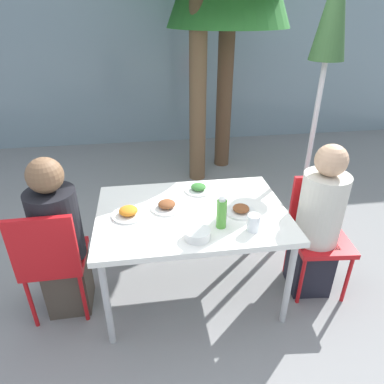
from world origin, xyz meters
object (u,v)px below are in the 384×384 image
object	(u,v)px
chair_right	(319,226)
person_right	(317,226)
salad_bowl	(197,234)
drinking_cup	(254,223)
closed_umbrella	(329,38)
chair_left	(51,256)
bottle	(222,213)
person_left	(60,242)

from	to	relation	value
chair_right	person_right	xyz separation A→B (m)	(-0.06, -0.07, 0.05)
salad_bowl	drinking_cup	bearing A→B (deg)	5.05
person_right	closed_umbrella	distance (m)	1.43
person_right	closed_umbrella	xyz separation A→B (m)	(0.26, 0.78, 1.17)
chair_left	bottle	size ratio (longest dim) A/B	4.18
person_left	closed_umbrella	bearing A→B (deg)	17.95
chair_left	person_left	distance (m)	0.11
chair_left	salad_bowl	size ratio (longest dim) A/B	5.44
chair_left	chair_right	size ratio (longest dim) A/B	1.00
person_left	closed_umbrella	world-z (taller)	closed_umbrella
bottle	salad_bowl	xyz separation A→B (m)	(-0.17, -0.10, -0.07)
person_left	closed_umbrella	size ratio (longest dim) A/B	0.50
closed_umbrella	person_right	bearing A→B (deg)	-108.52
chair_left	drinking_cup	distance (m)	1.33
chair_right	bottle	xyz separation A→B (m)	(-0.80, -0.20, 0.31)
closed_umbrella	drinking_cup	size ratio (longest dim) A/B	21.60
person_left	closed_umbrella	xyz separation A→B (m)	(2.06, 0.70, 1.18)
chair_right	person_right	bearing A→B (deg)	58.00
drinking_cup	person_right	bearing A→B (deg)	18.79
chair_right	closed_umbrella	size ratio (longest dim) A/B	0.37
drinking_cup	salad_bowl	world-z (taller)	drinking_cup
chair_left	drinking_cup	world-z (taller)	chair_left
chair_right	person_right	world-z (taller)	person_right
closed_umbrella	bottle	world-z (taller)	closed_umbrella
person_right	person_left	bearing A→B (deg)	3.25
person_right	closed_umbrella	world-z (taller)	closed_umbrella
drinking_cup	chair_right	bearing A→B (deg)	23.28
chair_right	salad_bowl	distance (m)	1.04
person_left	chair_right	world-z (taller)	person_left
bottle	drinking_cup	world-z (taller)	bottle
chair_left	salad_bowl	xyz separation A→B (m)	(0.94, -0.22, 0.23)
person_right	drinking_cup	bearing A→B (deg)	24.48
person_right	closed_umbrella	size ratio (longest dim) A/B	0.50
drinking_cup	chair_left	bearing A→B (deg)	171.90
person_left	bottle	size ratio (longest dim) A/B	5.61
person_right	bottle	distance (m)	0.79
person_left	drinking_cup	size ratio (longest dim) A/B	10.73
person_left	drinking_cup	world-z (taller)	person_left
person_left	person_right	size ratio (longest dim) A/B	0.99
chair_left	person_left	xyz separation A→B (m)	(0.05, 0.08, 0.05)
person_right	bottle	xyz separation A→B (m)	(-0.74, -0.12, 0.25)
closed_umbrella	bottle	xyz separation A→B (m)	(-1.00, -0.90, -0.92)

